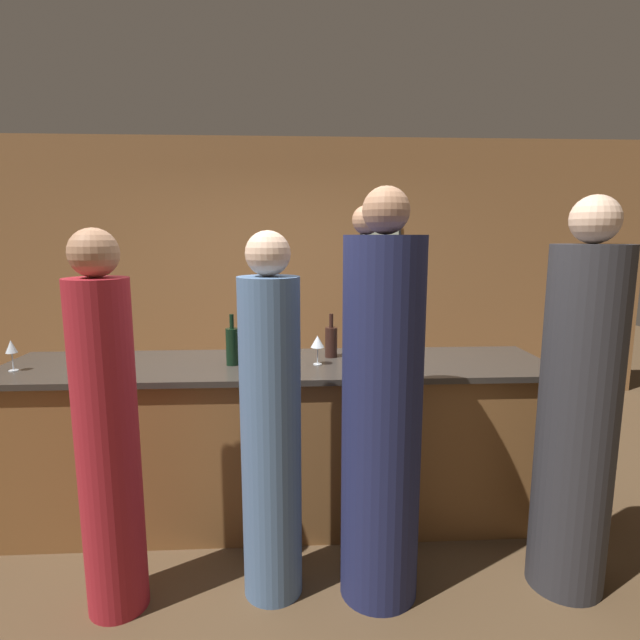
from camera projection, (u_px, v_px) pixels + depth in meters
The scene contains 13 objects.
ground_plane at pixel (280, 513), 3.25m from camera, with size 14.00×14.00×0.00m, color #4C3823.
back_wall at pixel (284, 272), 5.40m from camera, with size 8.00×0.08×2.80m.
bar_counter at pixel (279, 440), 3.16m from camera, with size 3.36×0.77×1.01m.
bartender at pixel (365, 342), 4.00m from camera, with size 0.35×0.35×2.02m.
guest_0 at pixel (107, 437), 2.29m from camera, with size 0.28×0.28×1.82m.
guest_1 at pixel (271, 430), 2.41m from camera, with size 0.29×0.29×1.81m.
guest_2 at pixel (382, 416), 2.39m from camera, with size 0.38×0.38×2.00m.
guest_3 at pixel (578, 415), 2.45m from camera, with size 0.37×0.37×1.97m.
wine_bottle_0 at pixel (232, 346), 3.02m from camera, with size 0.08×0.08×0.31m.
wine_bottle_1 at pixel (331, 341), 3.22m from camera, with size 0.08×0.08×0.28m.
wine_glass_0 at pixel (318, 342), 3.02m from camera, with size 0.08×0.08×0.18m.
wine_glass_1 at pixel (384, 344), 3.07m from camera, with size 0.08×0.08×0.16m.
wine_glass_2 at pixel (11, 348), 2.88m from camera, with size 0.06×0.06×0.18m.
Camera 1 is at (0.10, -3.00, 1.78)m, focal length 28.00 mm.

